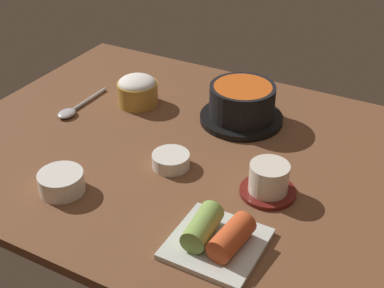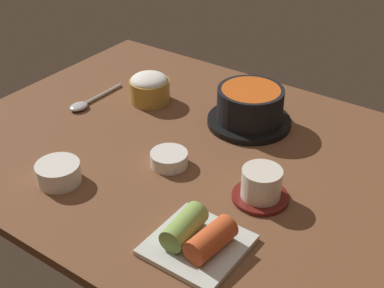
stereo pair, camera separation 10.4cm
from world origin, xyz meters
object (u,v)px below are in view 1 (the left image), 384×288
Objects in this scene: rice_bowl at (137,90)px; banchan_cup_center at (170,160)px; kimchi_plate at (217,237)px; side_bowl_near at (61,182)px; tea_cup_with_saucer at (269,180)px; stone_pot at (242,104)px; spoon at (73,110)px.

banchan_cup_center is at bearing -43.14° from rice_bowl.
rice_bowl reaches higher than kimchi_plate.
rice_bowl reaches higher than banchan_cup_center.
side_bowl_near is at bearing -129.90° from banchan_cup_center.
tea_cup_with_saucer is (39.59, -17.43, -0.72)cm from rice_bowl.
kimchi_plate is 1.74× the size of side_bowl_near.
banchan_cup_center is at bearing -102.33° from stone_pot.
side_bowl_near is at bearing -115.41° from stone_pot.
stone_pot is 1.80× the size of tea_cup_with_saucer.
stone_pot is at bearing 22.49° from spoon.
banchan_cup_center is 23.67cm from kimchi_plate.
stone_pot is 40.58cm from kimchi_plate.
rice_bowl is at bearing 137.61° from kimchi_plate.
rice_bowl is at bearing -170.09° from stone_pot.
kimchi_plate is at bearing -42.39° from rice_bowl.
tea_cup_with_saucer is at bearing 2.96° from banchan_cup_center.
stone_pot is 26.40cm from tea_cup_with_saucer.
banchan_cup_center is at bearing 50.10° from side_bowl_near.
banchan_cup_center is at bearing -14.56° from spoon.
tea_cup_with_saucer reaches higher than banchan_cup_center.
stone_pot is 23.46cm from banchan_cup_center.
kimchi_plate reaches higher than spoon.
side_bowl_near is at bearing -54.50° from spoon.
stone_pot is at bearing 124.44° from tea_cup_with_saucer.
banchan_cup_center is (-19.89, -1.03, -1.40)cm from tea_cup_with_saucer.
side_bowl_near is (-31.24, -0.48, 0.06)cm from kimchi_plate.
tea_cup_with_saucer reaches higher than side_bowl_near.
tea_cup_with_saucer is 0.61× the size of spoon.
side_bowl_near is (-33.41, -17.20, -0.87)cm from tea_cup_with_saucer.
stone_pot is 1.27× the size of kimchi_plate.
stone_pot is at bearing 77.67° from banchan_cup_center.
rice_bowl reaches higher than side_bowl_near.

